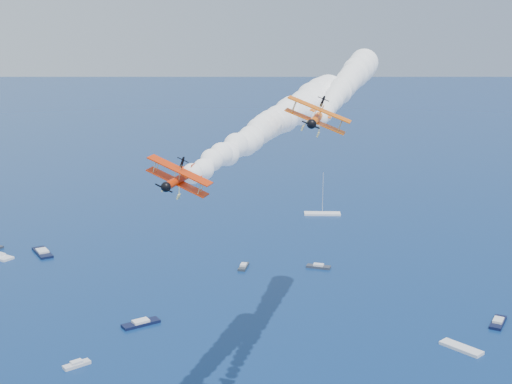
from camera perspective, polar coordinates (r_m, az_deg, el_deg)
biplane_lead at (r=97.25m, az=5.02°, el=6.07°), size 13.04×13.61×9.10m
biplane_trail at (r=75.87m, az=-6.40°, el=1.05°), size 10.30×11.09×7.45m
smoke_trail_lead at (r=128.10m, az=7.50°, el=8.87°), size 66.15×64.71×11.21m
smoke_trail_trail at (r=103.99m, az=1.74°, el=5.84°), size 65.97×60.02×11.21m
spectator_boats at (r=186.73m, az=-18.19°, el=-8.99°), size 249.40×163.55×0.70m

